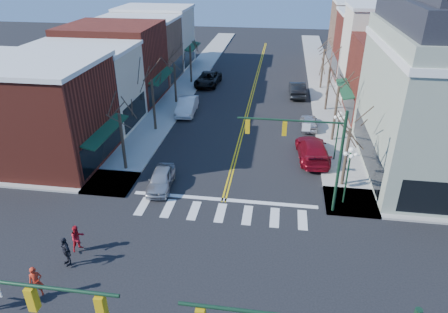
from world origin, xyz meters
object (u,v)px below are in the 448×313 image
at_px(car_left_mid, 187,106).
at_px(lamppost_midblock, 338,128).
at_px(car_left_far, 208,79).
at_px(pedestrian_red_a, 36,282).
at_px(car_right_mid, 309,122).
at_px(car_right_far, 297,89).
at_px(pedestrian_dark_a, 66,251).
at_px(pedestrian_red_b, 78,238).
at_px(car_right_near, 313,150).
at_px(lamppost_corner, 349,166).
at_px(car_left_near, 161,179).

bearing_deg(car_left_mid, lamppost_midblock, -34.61).
relative_size(car_left_far, pedestrian_red_a, 3.39).
distance_m(lamppost_midblock, car_right_mid, 7.34).
height_order(car_right_mid, car_right_far, car_right_far).
xyz_separation_m(car_left_mid, car_left_far, (0.38, 10.40, -0.03)).
bearing_deg(pedestrian_dark_a, car_left_mid, 124.69).
xyz_separation_m(car_right_mid, pedestrian_red_b, (-13.89, -20.52, 0.30)).
height_order(car_right_far, pedestrian_red_b, pedestrian_red_b).
distance_m(pedestrian_red_b, pedestrian_dark_a, 1.22).
bearing_deg(car_right_near, car_left_far, -62.42).
bearing_deg(lamppost_corner, car_left_mid, 133.33).
bearing_deg(car_right_far, car_left_far, -16.06).
relative_size(lamppost_midblock, car_right_far, 0.84).
distance_m(car_right_mid, car_right_far, 9.96).
relative_size(car_left_near, car_right_mid, 1.06).
distance_m(car_left_far, pedestrian_red_a, 36.76).
relative_size(lamppost_corner, pedestrian_red_b, 2.65).
bearing_deg(pedestrian_red_a, lamppost_corner, 0.72).
height_order(car_right_near, car_right_far, car_right_near).
bearing_deg(car_right_near, lamppost_midblock, 172.21).
height_order(car_right_near, pedestrian_red_b, pedestrian_red_b).
distance_m(car_right_mid, pedestrian_red_a, 27.99).
relative_size(lamppost_corner, car_left_near, 1.05).
distance_m(lamppost_corner, pedestrian_dark_a, 18.00).
distance_m(car_right_far, pedestrian_red_a, 36.48).
bearing_deg(pedestrian_red_a, car_right_far, 35.42).
distance_m(lamppost_midblock, car_left_mid, 17.27).
bearing_deg(lamppost_corner, car_right_mid, 97.74).
distance_m(car_left_near, pedestrian_dark_a, 9.20).
distance_m(car_left_far, car_right_near, 22.95).
bearing_deg(lamppost_midblock, car_left_far, 126.29).
distance_m(car_right_mid, pedestrian_red_b, 24.78).
xyz_separation_m(car_right_far, pedestrian_red_a, (-13.27, -33.98, 0.16)).
bearing_deg(pedestrian_dark_a, pedestrian_red_a, -60.63).
distance_m(car_right_near, pedestrian_red_b, 19.62).
bearing_deg(car_right_near, pedestrian_dark_a, 42.01).
height_order(car_left_far, car_right_near, car_right_near).
height_order(pedestrian_red_a, pedestrian_dark_a, pedestrian_dark_a).
bearing_deg(car_right_far, car_right_mid, 93.29).
bearing_deg(car_right_near, lamppost_corner, 100.09).
bearing_deg(pedestrian_red_b, car_left_mid, 31.96).
height_order(lamppost_midblock, car_right_near, lamppost_midblock).
height_order(car_right_far, pedestrian_dark_a, pedestrian_dark_a).
relative_size(car_left_far, car_right_mid, 1.50).
height_order(car_right_mid, pedestrian_dark_a, pedestrian_dark_a).
height_order(lamppost_midblock, pedestrian_dark_a, lamppost_midblock).
bearing_deg(car_left_mid, car_right_far, 30.02).
distance_m(car_left_near, car_right_far, 25.03).
height_order(car_left_mid, car_right_mid, car_left_mid).
bearing_deg(lamppost_midblock, car_left_mid, 148.41).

